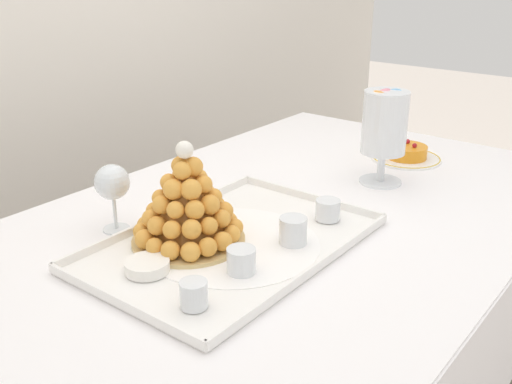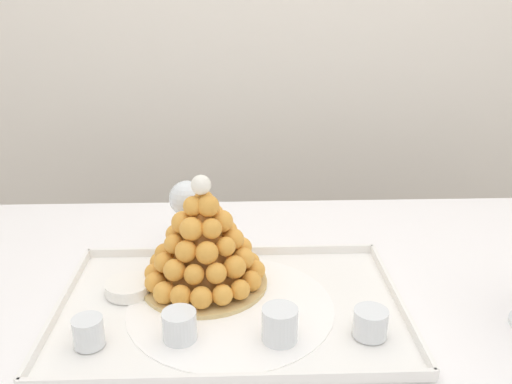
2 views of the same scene
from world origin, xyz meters
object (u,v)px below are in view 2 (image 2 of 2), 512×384
at_px(serving_tray, 231,307).
at_px(dessert_cup_centre, 280,325).
at_px(wine_glass, 187,200).
at_px(croquembouche, 204,246).
at_px(dessert_cup_left, 89,333).
at_px(dessert_cup_mid_right, 370,324).
at_px(dessert_cup_mid_left, 180,326).
at_px(creme_brulee_ramekin, 129,287).

height_order(serving_tray, dessert_cup_centre, dessert_cup_centre).
bearing_deg(wine_glass, croquembouche, -75.90).
xyz_separation_m(dessert_cup_left, dessert_cup_centre, (0.30, 0.00, 0.00)).
bearing_deg(dessert_cup_left, croquembouche, 45.94).
bearing_deg(dessert_cup_centre, dessert_cup_mid_right, 2.39).
height_order(dessert_cup_mid_left, dessert_cup_centre, dessert_cup_centre).
xyz_separation_m(croquembouche, wine_glass, (-0.05, 0.18, 0.02)).
bearing_deg(dessert_cup_mid_right, dessert_cup_left, -178.78).
bearing_deg(creme_brulee_ramekin, dessert_cup_mid_right, -19.23).
relative_size(dessert_cup_centre, wine_glass, 0.38).
bearing_deg(dessert_cup_left, dessert_cup_centre, 0.65).
xyz_separation_m(dessert_cup_mid_left, dessert_cup_centre, (0.16, -0.01, 0.00)).
relative_size(dessert_cup_left, wine_glass, 0.32).
distance_m(serving_tray, dessert_cup_left, 0.25).
relative_size(croquembouche, dessert_cup_left, 4.86).
xyz_separation_m(croquembouche, creme_brulee_ramekin, (-0.14, -0.02, -0.07)).
bearing_deg(dessert_cup_mid_right, wine_glass, 132.67).
xyz_separation_m(serving_tray, dessert_cup_mid_right, (0.23, -0.09, 0.02)).
distance_m(dessert_cup_mid_left, wine_glass, 0.36).
relative_size(dessert_cup_mid_left, dessert_cup_mid_right, 0.99).
bearing_deg(dessert_cup_mid_left, creme_brulee_ramekin, 126.97).
bearing_deg(wine_glass, dessert_cup_centre, -63.92).
bearing_deg(serving_tray, creme_brulee_ramekin, 164.44).
relative_size(croquembouche, dessert_cup_mid_right, 4.22).
distance_m(serving_tray, dessert_cup_mid_right, 0.25).
bearing_deg(serving_tray, dessert_cup_centre, -51.16).
bearing_deg(dessert_cup_mid_right, serving_tray, 157.84).
bearing_deg(dessert_cup_mid_left, wine_glass, 92.19).
relative_size(dessert_cup_left, dessert_cup_centre, 0.84).
height_order(serving_tray, dessert_cup_left, dessert_cup_left).
distance_m(croquembouche, dessert_cup_mid_right, 0.33).
distance_m(croquembouche, dessert_cup_left, 0.26).
relative_size(creme_brulee_ramekin, wine_glass, 0.57).
distance_m(serving_tray, dessert_cup_centre, 0.13).
bearing_deg(dessert_cup_mid_right, dessert_cup_mid_left, 179.65).
bearing_deg(creme_brulee_ramekin, dessert_cup_mid_left, -53.03).
relative_size(dessert_cup_mid_left, dessert_cup_centre, 0.96).
distance_m(dessert_cup_mid_left, dessert_cup_centre, 0.16).
bearing_deg(dessert_cup_mid_left, dessert_cup_mid_right, -0.35).
relative_size(dessert_cup_mid_left, creme_brulee_ramekin, 0.65).
bearing_deg(creme_brulee_ramekin, wine_glass, 65.10).
bearing_deg(wine_glass, dessert_cup_left, -109.75).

